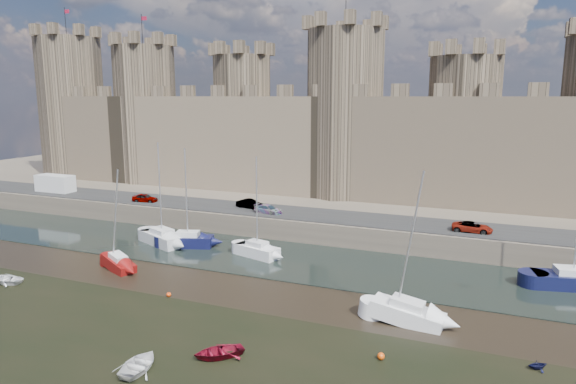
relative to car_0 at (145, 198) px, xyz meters
The scene contains 22 objects.
ground 38.72m from the car_0, 57.20° to the right, with size 160.00×160.00×0.00m, color black.
water_channel 22.76m from the car_0, 21.99° to the right, with size 160.00×12.00×0.08m, color black.
quay 34.64m from the car_0, 52.80° to the left, with size 160.00×60.00×2.50m, color #4C443A.
road 20.98m from the car_0, ahead, with size 160.00×7.00×0.10m, color black.
castle 26.96m from the car_0, 37.49° to the left, with size 108.50×11.00×29.00m.
car_0 is the anchor object (origin of this frame).
car_1 14.91m from the car_0, ahead, with size 1.26×3.62×1.19m, color gray.
car_2 18.13m from the car_0, ahead, with size 1.48×3.65×1.06m, color gray.
car_3 41.50m from the car_0, ahead, with size 1.88×4.08×1.13m, color gray.
van 17.04m from the car_0, behind, with size 5.85×2.34×2.55m, color silver.
sailboat_0 12.79m from the car_0, 44.25° to the right, with size 6.59×4.64×11.50m.
sailboat_1 15.07m from the car_0, 34.71° to the right, with size 5.86×3.73×10.96m.
sailboat_2 22.82m from the car_0, 22.80° to the right, with size 5.20×3.19×10.49m.
sailboat_3 50.68m from the car_0, ahead, with size 6.92×3.93×11.42m.
sailboat_4 20.42m from the car_0, 59.62° to the right, with size 4.53×3.18×9.88m.
sailboat_5 42.50m from the car_0, 26.29° to the right, with size 5.47×2.47×11.49m.
dinghy_2 39.97m from the car_0, 52.97° to the right, with size 2.38×0.69×3.33m, color silver.
dinghy_4 39.88m from the car_0, 45.89° to the right, with size 2.34×0.68×3.28m, color maroon.
dinghy_6 24.70m from the car_0, 82.56° to the right, with size 2.39×0.69×3.34m, color white.
dinghy_7 51.80m from the car_0, 25.74° to the right, with size 1.01×0.61×1.17m, color black.
buoy_1 28.56m from the car_0, 48.70° to the right, with size 0.40×0.40×0.40m, color #F1400A.
buoy_3 45.07m from the car_0, 33.65° to the right, with size 0.48×0.48×0.48m, color #E5490A.
Camera 1 is at (22.52, -22.64, 16.56)m, focal length 32.00 mm.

